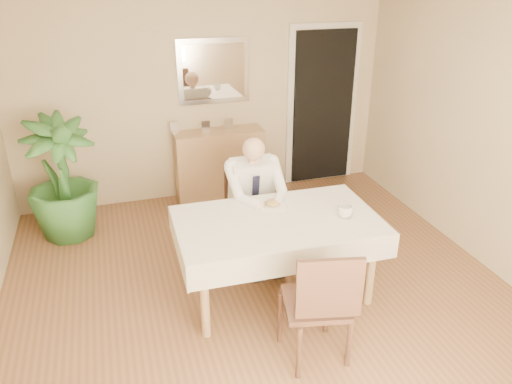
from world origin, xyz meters
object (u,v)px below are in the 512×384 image
object	(u,v)px
chair_far	(248,201)
seated_man	(257,197)
sideboard	(220,165)
coffee_mug	(345,211)
dining_table	(277,228)
chair_near	(321,301)
potted_palm	(62,179)

from	to	relation	value
chair_far	seated_man	distance (m)	0.34
chair_far	sideboard	xyz separation A→B (m)	(-0.01, 1.25, -0.08)
coffee_mug	dining_table	bearing A→B (deg)	167.15
chair_far	coffee_mug	size ratio (longest dim) A/B	7.08
coffee_mug	chair_near	bearing A→B (deg)	-125.47
dining_table	coffee_mug	bearing A→B (deg)	-11.79
chair_near	sideboard	xyz separation A→B (m)	(-0.02, 3.02, -0.12)
chair_far	seated_man	world-z (taller)	seated_man
dining_table	seated_man	world-z (taller)	seated_man
chair_near	coffee_mug	world-z (taller)	chair_near
seated_man	chair_far	bearing A→B (deg)	90.00
dining_table	potted_palm	bearing A→B (deg)	138.14
chair_far	chair_near	size ratio (longest dim) A/B	0.95
chair_near	sideboard	size ratio (longest dim) A/B	0.89
chair_far	sideboard	distance (m)	1.26
chair_near	sideboard	bearing A→B (deg)	102.66
chair_near	coffee_mug	bearing A→B (deg)	66.81
coffee_mug	potted_palm	xyz separation A→B (m)	(-2.36, 1.80, -0.14)
seated_man	coffee_mug	world-z (taller)	seated_man
sideboard	coffee_mug	bearing A→B (deg)	-75.48
chair_far	potted_palm	xyz separation A→B (m)	(-1.80, 0.79, 0.15)
sideboard	potted_palm	size ratio (longest dim) A/B	0.82
seated_man	coffee_mug	distance (m)	0.92
chair_far	coffee_mug	xyz separation A→B (m)	(0.56, -1.01, 0.29)
coffee_mug	potted_palm	size ratio (longest dim) A/B	0.10
coffee_mug	sideboard	world-z (taller)	sideboard
chair_near	potted_palm	xyz separation A→B (m)	(-1.81, 2.56, 0.11)
coffee_mug	potted_palm	distance (m)	2.97
chair_far	sideboard	size ratio (longest dim) A/B	0.85
chair_far	coffee_mug	bearing A→B (deg)	-56.73
seated_man	sideboard	bearing A→B (deg)	90.19
chair_near	potted_palm	distance (m)	3.14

